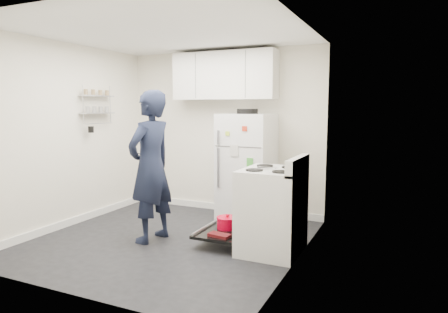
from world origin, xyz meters
The scene contains 7 objects.
room centered at (-0.03, 0.03, 1.21)m, with size 3.21×3.21×2.51m.
electric_range centered at (1.26, 0.15, 0.47)m, with size 0.66×0.76×1.10m.
open_oven_door centered at (0.68, 0.19, 0.18)m, with size 0.55×0.70×0.22m.
refrigerator centered at (0.54, 1.25, 0.78)m, with size 0.72×0.74×1.61m.
upper_cabinets centered at (0.10, 1.43, 2.10)m, with size 1.60×0.33×0.70m, color silver.
wall_shelf_rack centered at (-1.52, 0.49, 1.68)m, with size 0.14×0.60×0.61m.
person centered at (-0.19, -0.09, 0.92)m, with size 0.67×0.44×1.84m, color black.
Camera 1 is at (2.61, -4.07, 1.63)m, focal length 32.00 mm.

